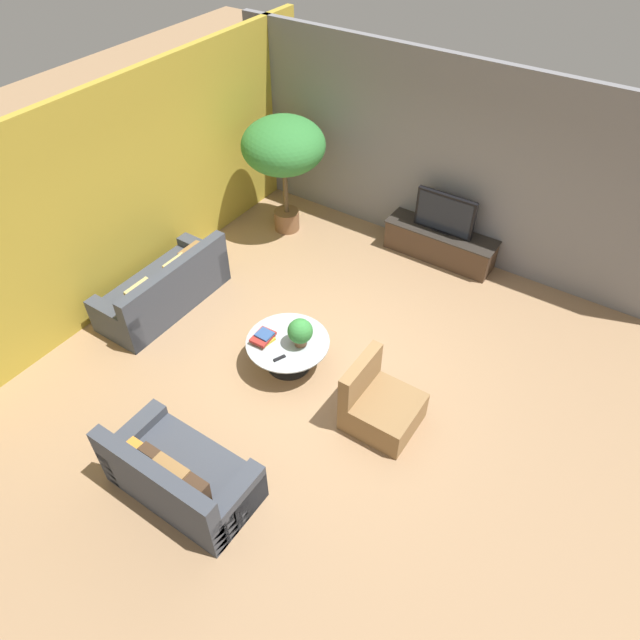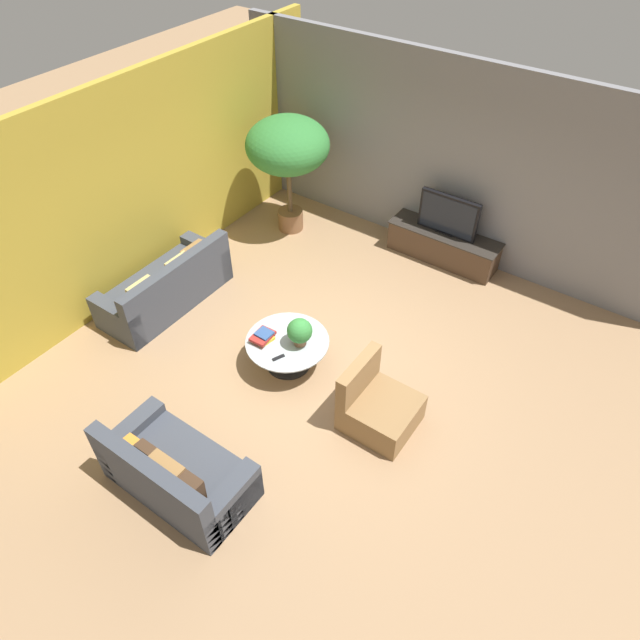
{
  "view_description": "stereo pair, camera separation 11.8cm",
  "coord_description": "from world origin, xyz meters",
  "px_view_note": "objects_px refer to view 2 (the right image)",
  "views": [
    {
      "loc": [
        2.76,
        -4.28,
        5.57
      ],
      "look_at": [
        -0.2,
        0.16,
        0.55
      ],
      "focal_mm": 32.0,
      "sensor_mm": 36.0,
      "label": 1
    },
    {
      "loc": [
        2.86,
        -4.21,
        5.57
      ],
      "look_at": [
        -0.2,
        0.16,
        0.55
      ],
      "focal_mm": 32.0,
      "sensor_mm": 36.0,
      "label": 2
    }
  ],
  "objects_px": {
    "coffee_table": "(288,348)",
    "potted_plant_tabletop": "(300,331)",
    "television": "(448,215)",
    "potted_palm_tall": "(288,148)",
    "couch_by_wall": "(167,287)",
    "media_console": "(443,245)",
    "couch_near_entry": "(176,473)",
    "armchair_wicker": "(377,407)"
  },
  "relations": [
    {
      "from": "coffee_table",
      "to": "potted_plant_tabletop",
      "type": "xyz_separation_m",
      "value": [
        0.16,
        0.05,
        0.34
      ]
    },
    {
      "from": "television",
      "to": "potted_palm_tall",
      "type": "distance_m",
      "value": 2.68
    },
    {
      "from": "couch_by_wall",
      "to": "potted_plant_tabletop",
      "type": "relative_size",
      "value": 5.06
    },
    {
      "from": "couch_by_wall",
      "to": "potted_palm_tall",
      "type": "distance_m",
      "value": 2.84
    },
    {
      "from": "media_console",
      "to": "couch_by_wall",
      "type": "bearing_deg",
      "value": -130.57
    },
    {
      "from": "media_console",
      "to": "potted_palm_tall",
      "type": "relative_size",
      "value": 0.91
    },
    {
      "from": "couch_near_entry",
      "to": "armchair_wicker",
      "type": "bearing_deg",
      "value": -122.74
    },
    {
      "from": "coffee_table",
      "to": "armchair_wicker",
      "type": "xyz_separation_m",
      "value": [
        1.42,
        -0.14,
        -0.03
      ]
    },
    {
      "from": "media_console",
      "to": "potted_palm_tall",
      "type": "xyz_separation_m",
      "value": [
        -2.51,
        -0.69,
        1.21
      ]
    },
    {
      "from": "television",
      "to": "coffee_table",
      "type": "height_order",
      "value": "television"
    },
    {
      "from": "media_console",
      "to": "television",
      "type": "xyz_separation_m",
      "value": [
        0.0,
        -0.0,
        0.56
      ]
    },
    {
      "from": "television",
      "to": "potted_palm_tall",
      "type": "height_order",
      "value": "potted_palm_tall"
    },
    {
      "from": "media_console",
      "to": "armchair_wicker",
      "type": "height_order",
      "value": "armchair_wicker"
    },
    {
      "from": "armchair_wicker",
      "to": "television",
      "type": "bearing_deg",
      "value": 13.29
    },
    {
      "from": "couch_near_entry",
      "to": "potted_palm_tall",
      "type": "distance_m",
      "value": 5.22
    },
    {
      "from": "television",
      "to": "coffee_table",
      "type": "distance_m",
      "value": 3.33
    },
    {
      "from": "coffee_table",
      "to": "media_console",
      "type": "bearing_deg",
      "value": 79.02
    },
    {
      "from": "couch_by_wall",
      "to": "potted_plant_tabletop",
      "type": "distance_m",
      "value": 2.35
    },
    {
      "from": "armchair_wicker",
      "to": "potted_palm_tall",
      "type": "relative_size",
      "value": 0.44
    },
    {
      "from": "couch_near_entry",
      "to": "potted_plant_tabletop",
      "type": "bearing_deg",
      "value": -90.49
    },
    {
      "from": "media_console",
      "to": "television",
      "type": "distance_m",
      "value": 0.56
    },
    {
      "from": "coffee_table",
      "to": "couch_near_entry",
      "type": "distance_m",
      "value": 2.13
    },
    {
      "from": "armchair_wicker",
      "to": "potted_plant_tabletop",
      "type": "bearing_deg",
      "value": 81.19
    },
    {
      "from": "couch_by_wall",
      "to": "potted_plant_tabletop",
      "type": "height_order",
      "value": "couch_by_wall"
    },
    {
      "from": "media_console",
      "to": "couch_near_entry",
      "type": "xyz_separation_m",
      "value": [
        -0.48,
        -5.36,
        0.03
      ]
    },
    {
      "from": "television",
      "to": "potted_palm_tall",
      "type": "xyz_separation_m",
      "value": [
        -2.51,
        -0.69,
        0.65
      ]
    },
    {
      "from": "couch_by_wall",
      "to": "potted_palm_tall",
      "type": "height_order",
      "value": "potted_palm_tall"
    },
    {
      "from": "coffee_table",
      "to": "potted_plant_tabletop",
      "type": "relative_size",
      "value": 2.76
    },
    {
      "from": "media_console",
      "to": "potted_plant_tabletop",
      "type": "distance_m",
      "value": 3.23
    },
    {
      "from": "media_console",
      "to": "couch_near_entry",
      "type": "distance_m",
      "value": 5.38
    },
    {
      "from": "coffee_table",
      "to": "potted_plant_tabletop",
      "type": "height_order",
      "value": "potted_plant_tabletop"
    },
    {
      "from": "television",
      "to": "media_console",
      "type": "bearing_deg",
      "value": 90.0
    },
    {
      "from": "couch_near_entry",
      "to": "coffee_table",
      "type": "bearing_deg",
      "value": -86.12
    },
    {
      "from": "couch_by_wall",
      "to": "armchair_wicker",
      "type": "bearing_deg",
      "value": 88.22
    },
    {
      "from": "couch_near_entry",
      "to": "potted_palm_tall",
      "type": "bearing_deg",
      "value": -66.55
    },
    {
      "from": "television",
      "to": "couch_near_entry",
      "type": "relative_size",
      "value": 0.59
    },
    {
      "from": "media_console",
      "to": "television",
      "type": "relative_size",
      "value": 1.87
    },
    {
      "from": "television",
      "to": "potted_plant_tabletop",
      "type": "height_order",
      "value": "television"
    },
    {
      "from": "potted_palm_tall",
      "to": "television",
      "type": "bearing_deg",
      "value": 15.29
    },
    {
      "from": "television",
      "to": "couch_near_entry",
      "type": "xyz_separation_m",
      "value": [
        -0.48,
        -5.35,
        -0.52
      ]
    },
    {
      "from": "couch_by_wall",
      "to": "couch_near_entry",
      "type": "relative_size",
      "value": 1.23
    },
    {
      "from": "media_console",
      "to": "coffee_table",
      "type": "height_order",
      "value": "media_console"
    }
  ]
}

